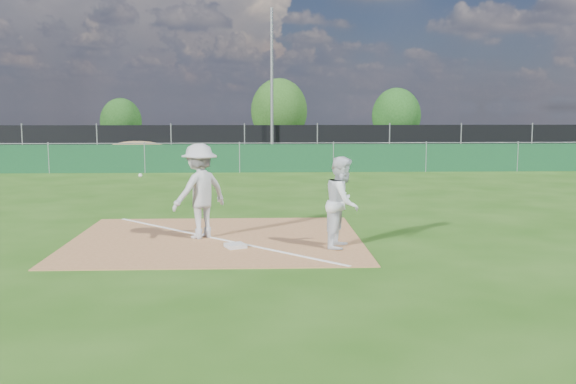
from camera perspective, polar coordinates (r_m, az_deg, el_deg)
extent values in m
plane|color=#234E10|center=(22.42, -4.76, 0.45)|extent=(90.00, 90.00, 0.00)
cube|color=#9B683E|center=(13.55, -6.36, -4.19)|extent=(6.00, 5.00, 0.02)
cube|color=white|center=(13.54, -6.36, -4.13)|extent=(5.01, 5.01, 0.01)
cube|color=#103D20|center=(27.33, -4.33, 2.99)|extent=(44.00, 0.05, 1.20)
ellipsoid|color=olive|center=(31.38, -13.28, 3.37)|extent=(3.38, 2.60, 1.17)
cube|color=black|center=(35.29, -3.88, 4.50)|extent=(46.00, 0.04, 1.80)
cube|color=black|center=(40.34, -3.68, 3.61)|extent=(46.00, 9.00, 0.01)
cylinder|color=slate|center=(34.96, -1.45, 9.57)|extent=(0.16, 0.16, 8.00)
cube|color=silver|center=(12.66, -4.70, -4.77)|extent=(0.48, 0.48, 0.08)
imported|color=silver|center=(13.54, -7.85, 0.08)|extent=(1.45, 1.40, 1.98)
sphere|color=white|center=(13.44, -12.99, 1.46)|extent=(0.08, 0.08, 0.08)
imported|color=silver|center=(12.61, 4.87, -0.92)|extent=(0.93, 1.05, 1.81)
imported|color=#9B9EA2|center=(41.02, -14.58, 4.40)|extent=(4.20, 2.39, 1.35)
imported|color=black|center=(40.54, -4.23, 4.77)|extent=(4.90, 1.71, 1.61)
imported|color=black|center=(39.21, 2.20, 4.50)|extent=(5.00, 3.35, 1.34)
cylinder|color=#382316|center=(46.98, -14.57, 4.51)|extent=(0.24, 0.24, 0.96)
ellipsoid|color=#163E11|center=(46.93, -14.62, 6.07)|extent=(2.88, 2.88, 3.31)
cylinder|color=#382316|center=(47.16, -0.79, 5.01)|extent=(0.24, 0.24, 1.37)
ellipsoid|color=#1F4714|center=(47.11, -0.79, 7.22)|extent=(4.10, 4.10, 4.71)
cylinder|color=#382316|center=(47.42, 9.56, 4.80)|extent=(0.24, 0.24, 1.17)
ellipsoid|color=#184513|center=(47.38, 9.60, 6.69)|extent=(3.52, 3.52, 4.04)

